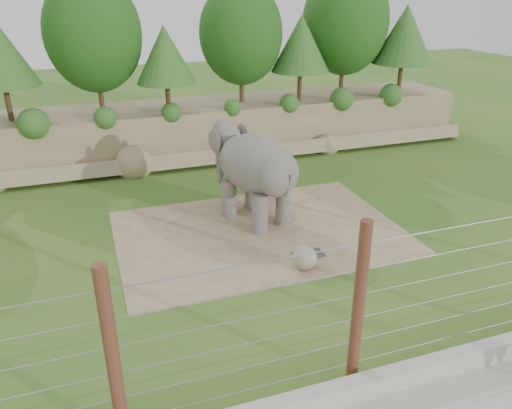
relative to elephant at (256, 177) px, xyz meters
name	(u,v)px	position (x,y,z in m)	size (l,w,h in m)	color
ground	(278,278)	(-0.72, -4.08, -1.72)	(90.00, 90.00, 0.00)	#336B21
back_embankment	(196,76)	(-0.13, 8.60, 2.25)	(30.00, 5.52, 8.77)	#867455
dirt_patch	(260,232)	(-0.22, -1.08, -1.71)	(10.00, 7.00, 0.02)	#8C7459
drain_grate	(309,254)	(0.74, -3.15, -1.68)	(1.00, 0.60, 0.03)	#262628
elephant	(256,177)	(0.00, 0.00, 0.00)	(1.82, 4.24, 3.43)	#615D58
stone_ball	(305,258)	(0.25, -3.87, -1.31)	(0.78, 0.78, 0.78)	gray
retaining_wall	(363,387)	(-0.72, -9.08, -1.47)	(26.00, 0.35, 0.50)	#B6B4A8
barrier_fence	(358,306)	(-0.72, -8.58, 0.28)	(20.26, 0.26, 4.00)	#502A1C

